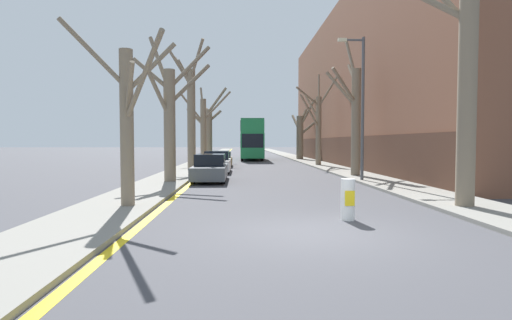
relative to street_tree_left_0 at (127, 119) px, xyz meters
name	(u,v)px	position (x,y,z in m)	size (l,w,h in m)	color
ground_plane	(312,233)	(5.09, -3.35, -2.80)	(300.00, 300.00, 0.00)	#424247
sidewalk_left	(214,156)	(-0.49, 46.65, -2.74)	(2.55, 120.00, 0.12)	gray
sidewalk_right	(289,156)	(10.67, 46.65, -2.74)	(2.55, 120.00, 0.12)	gray
building_facade_right	(387,87)	(16.93, 23.96, 4.32)	(10.08, 44.30, 14.27)	brown
kerb_line_stripe	(224,156)	(0.96, 46.65, -2.80)	(0.24, 120.00, 0.01)	yellow
street_tree_left_0	(127,119)	(0.00, 0.00, 0.00)	(3.46, 2.67, 5.71)	#7A6B56
street_tree_left_1	(170,115)	(-0.07, 7.85, 0.66)	(3.81, 2.66, 7.58)	#7A6B56
street_tree_left_2	(191,112)	(-0.12, 16.54, 1.44)	(2.80, 3.27, 9.17)	#7A6B56
street_tree_left_3	(203,127)	(0.04, 24.69, 0.64)	(4.62, 2.99, 7.29)	#7A6B56
street_tree_left_4	(209,131)	(-0.08, 32.15, 0.56)	(4.45, 2.78, 8.26)	#7A6B56
street_tree_right_0	(465,82)	(10.36, -0.28, 1.14)	(3.94, 2.49, 8.51)	#7A6B56
street_tree_right_1	(354,114)	(10.22, 11.14, 0.96)	(2.45, 3.59, 8.67)	#7A6B56
street_tree_right_2	(318,124)	(10.12, 21.85, 0.85)	(3.70, 3.31, 8.15)	#7A6B56
street_tree_right_3	(301,134)	(10.50, 34.10, 0.22)	(2.71, 4.32, 7.01)	#7A6B56
double_decker_bus	(251,138)	(4.72, 34.53, -0.20)	(2.56, 10.42, 4.60)	#1E7F47
parked_car_0	(210,169)	(1.84, 8.88, -2.12)	(1.72, 4.41, 1.44)	#4C5156
parked_car_1	(217,162)	(1.84, 15.07, -2.10)	(1.82, 4.46, 1.47)	silver
parked_car_2	(221,159)	(1.84, 21.53, -2.19)	(1.76, 4.36, 1.28)	olive
lamp_post	(361,101)	(9.67, 8.12, 1.39)	(1.40, 0.20, 7.46)	#4C4F54
traffic_bollard	(348,199)	(6.32, -1.87, -2.24)	(0.37, 0.38, 1.11)	white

